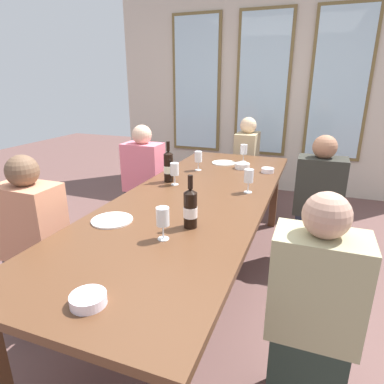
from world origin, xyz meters
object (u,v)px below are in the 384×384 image
Objects in this scene: tasting_bowl_0 at (268,170)px; seated_person_4 at (246,166)px; dining_table at (195,204)px; wine_glass_5 at (249,177)px; wine_glass_0 at (175,170)px; white_plate_1 at (224,163)px; seated_person_3 at (317,205)px; wine_bottle_0 at (190,208)px; wine_bottle_1 at (169,166)px; seated_person_0 at (35,246)px; tasting_bowl_2 at (242,166)px; seated_person_1 at (312,318)px; tasting_bowl_1 at (88,299)px; white_plate_0 at (112,220)px; wine_glass_4 at (198,158)px; wine_glass_2 at (163,218)px; seated_person_2 at (144,183)px; wine_glass_3 at (244,150)px.

tasting_bowl_0 is 1.08m from seated_person_4.
wine_glass_5 is (0.33, 0.21, 0.18)m from dining_table.
dining_table is 16.55× the size of wine_glass_0.
seated_person_3 is (0.89, -0.28, -0.22)m from white_plate_1.
wine_bottle_0 is 1.72× the size of wine_glass_0.
wine_bottle_1 is at bearing -141.71° from tasting_bowl_0.
seated_person_4 is at bearing 101.88° from wine_glass_5.
seated_person_3 is at bearing 40.11° from seated_person_0.
tasting_bowl_2 is at bearing 80.66° from dining_table.
seated_person_4 is (0.07, 0.79, -0.22)m from white_plate_1.
wine_bottle_1 is 1.28m from seated_person_3.
seated_person_1 reaches higher than wine_glass_5.
wine_bottle_0 is 0.73m from wine_glass_5.
tasting_bowl_0 is 0.25m from tasting_bowl_2.
white_plate_1 is at bearing 93.86° from dining_table.
wine_bottle_0 is at bearing 81.80° from tasting_bowl_1.
seated_person_1 is (0.44, -1.57, -0.23)m from tasting_bowl_0.
white_plate_0 is 1.37× the size of wine_glass_5.
seated_person_3 is (1.04, 0.05, -0.33)m from wine_glass_4.
dining_table is 0.71m from wine_glass_2.
seated_person_2 is (-0.51, 0.50, -0.34)m from wine_bottle_1.
wine_glass_2 is at bearing -101.73° from tasting_bowl_0.
tasting_bowl_0 is 0.10× the size of seated_person_2.
white_plate_0 is 1.78× the size of tasting_bowl_1.
tasting_bowl_2 is at bearing 29.66° from wine_glass_4.
tasting_bowl_0 is 0.63m from wine_glass_4.
wine_glass_3 and wine_glass_4 have the same top height.
wine_bottle_0 is at bearing -81.62° from white_plate_1.
tasting_bowl_2 is (0.14, 0.87, 0.08)m from dining_table.
seated_person_1 reaches higher than wine_glass_2.
wine_glass_2 is (0.38, -0.10, 0.11)m from white_plate_0.
wine_glass_2 is 1.00× the size of wine_glass_5.
tasting_bowl_2 is 0.79× the size of wine_glass_0.
wine_glass_2 is 0.16× the size of seated_person_3.
seated_person_0 is 2.16m from seated_person_3.
seated_person_1 is at bearing -41.50° from wine_bottle_1.
wine_glass_5 is (0.19, -0.66, 0.09)m from tasting_bowl_2.
seated_person_1 is (0.89, -1.76, -0.22)m from white_plate_1.
seated_person_1 is (0.73, -1.90, -0.33)m from wine_glass_3.
wine_glass_0 is at bearing 119.79° from wine_bottle_0.
wine_glass_0 is 1.00× the size of wine_glass_3.
wine_glass_0 is (0.08, -0.06, -0.00)m from wine_bottle_1.
tasting_bowl_0 is 0.63× the size of wine_glass_4.
wine_glass_2 is at bearing -0.50° from seated_person_0.
white_plate_1 is 0.80m from wine_bottle_1.
tasting_bowl_0 is 0.80× the size of tasting_bowl_2.
tasting_bowl_1 is at bearing -89.17° from seated_person_4.
tasting_bowl_2 is (0.46, 0.62, -0.10)m from wine_bottle_1.
wine_glass_3 is at bearing 22.45° from seated_person_2.
tasting_bowl_1 is at bearing -87.17° from white_plate_1.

